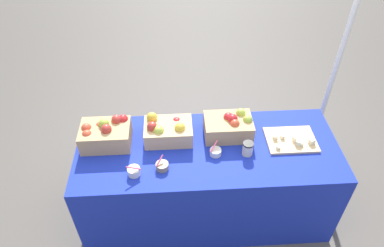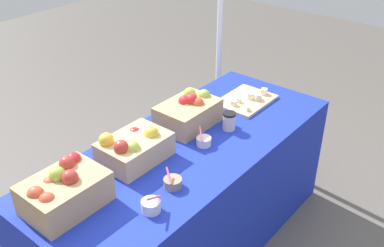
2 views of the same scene
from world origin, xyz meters
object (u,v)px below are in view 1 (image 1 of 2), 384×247
Objects in this scene: apple_crate_left at (106,134)px; sample_bowl_far at (162,166)px; apple_crate_right at (229,126)px; sample_bowl_near at (134,171)px; coffee_cup at (248,149)px; tent_pole at (335,70)px; sample_bowl_mid at (215,152)px; apple_crate_middle at (167,130)px; cutting_board_front at (291,140)px.

apple_crate_left is 3.82× the size of sample_bowl_far.
apple_crate_right is (0.90, 0.04, -0.01)m from apple_crate_left.
coffee_cup is (0.79, 0.14, 0.02)m from sample_bowl_near.
coffee_cup is 1.08m from tent_pole.
tent_pole reaches higher than coffee_cup.
coffee_cup is at bearing -1.96° from sample_bowl_mid.
apple_crate_right is 0.24m from sample_bowl_mid.
sample_bowl_near is 0.58m from sample_bowl_mid.
tent_pole is (0.93, 0.46, 0.14)m from apple_crate_right.
coffee_cup reaches higher than sample_bowl_far.
apple_crate_left reaches higher than apple_crate_middle.
sample_bowl_near is 0.19m from sample_bowl_far.
sample_bowl_mid is at bearing -12.22° from apple_crate_left.
coffee_cup is (0.10, -0.21, -0.03)m from apple_crate_right.
apple_crate_left is 1.02m from coffee_cup.
sample_bowl_mid is at bearing 178.04° from coffee_cup.
coffee_cup is (0.56, -0.20, -0.02)m from apple_crate_middle.
apple_crate_left is 3.40× the size of coffee_cup.
apple_crate_right is at bearing 32.25° from sample_bowl_far.
sample_bowl_far is at bearing -167.70° from cutting_board_front.
cutting_board_front is at bearing 12.21° from sample_bowl_near.
apple_crate_left is 1.90m from tent_pole.
tent_pole is at bearing 49.92° from cutting_board_front.
cutting_board_front is at bearing 17.03° from coffee_cup.
sample_bowl_near reaches higher than sample_bowl_far.
coffee_cup is 0.05× the size of tent_pole.
sample_bowl_far is at bearing -147.75° from apple_crate_right.
apple_crate_left is at bearing -164.72° from tent_pole.
apple_crate_right is 3.23× the size of sample_bowl_near.
sample_bowl_far is (-0.37, -0.11, -0.00)m from sample_bowl_mid.
cutting_board_front is at bearing 12.30° from sample_bowl_far.
apple_crate_left is 1.35m from cutting_board_front.
sample_bowl_mid is at bearing -170.23° from cutting_board_front.
apple_crate_right is 3.78× the size of sample_bowl_far.
apple_crate_right is 3.49× the size of sample_bowl_mid.
apple_crate_middle reaches higher than sample_bowl_far.
sample_bowl_mid is 1.26m from tent_pole.
apple_crate_left is 0.18× the size of tent_pole.
apple_crate_middle is at bearing 2.61° from apple_crate_left.
cutting_board_front is at bearing -5.67° from apple_crate_middle.
apple_crate_middle is 0.91m from cutting_board_front.
apple_crate_middle is 3.34× the size of coffee_cup.
sample_bowl_mid is (-0.57, -0.10, 0.01)m from cutting_board_front.
apple_crate_middle is 0.99× the size of apple_crate_right.
sample_bowl_mid is 0.39m from sample_bowl_far.
sample_bowl_near is (-1.13, -0.24, 0.02)m from cutting_board_front.
sample_bowl_mid is 0.05× the size of tent_pole.
sample_bowl_near is 1.81m from tent_pole.
sample_bowl_near is 0.06× the size of tent_pole.
apple_crate_left reaches higher than sample_bowl_far.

